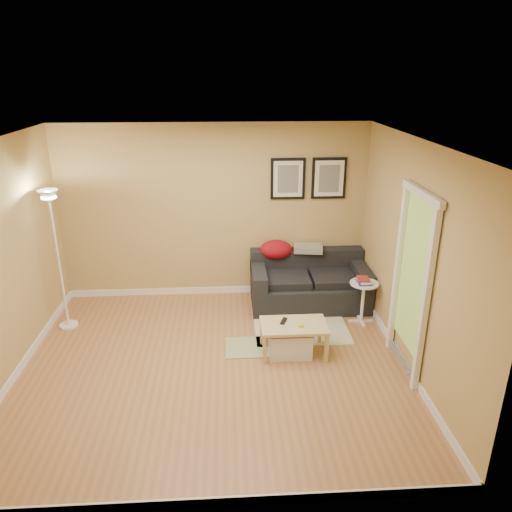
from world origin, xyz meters
name	(u,v)px	position (x,y,z in m)	size (l,w,h in m)	color
floor	(214,365)	(0.00, 0.00, 0.00)	(4.50, 4.50, 0.00)	#A86E48
ceiling	(206,142)	(0.00, 0.00, 2.60)	(4.50, 4.50, 0.00)	white
wall_back	(214,213)	(0.00, 2.00, 1.30)	(4.50, 4.50, 0.00)	tan
wall_front	(203,371)	(0.00, -2.00, 1.30)	(4.50, 4.50, 0.00)	tan
wall_right	(413,259)	(2.25, 0.00, 1.30)	(4.00, 4.00, 0.00)	tan
baseboard_back	(217,290)	(0.00, 1.99, 0.05)	(4.50, 0.02, 0.10)	white
baseboard_front	(209,502)	(0.00, -1.99, 0.05)	(4.50, 0.02, 0.10)	white
baseboard_left	(20,368)	(-2.24, 0.00, 0.05)	(0.02, 4.00, 0.10)	white
baseboard_right	(400,355)	(2.24, 0.00, 0.05)	(0.02, 4.00, 0.10)	white
sofa	(310,281)	(1.38, 1.53, 0.38)	(1.70, 0.90, 0.75)	black
red_throw	(276,250)	(0.91, 1.82, 0.77)	(0.48, 0.36, 0.28)	maroon
plaid_throw	(308,248)	(1.39, 1.82, 0.78)	(0.42, 0.26, 0.10)	tan
framed_print_left	(288,179)	(1.08, 1.98, 1.80)	(0.50, 0.04, 0.60)	black
framed_print_right	(329,178)	(1.68, 1.98, 1.80)	(0.50, 0.04, 0.60)	black
area_rug	(301,329)	(1.16, 0.77, 0.01)	(1.25, 0.85, 0.01)	beige
green_runner	(253,347)	(0.49, 0.37, 0.01)	(0.70, 0.50, 0.01)	#668C4C
coffee_table	(293,339)	(0.97, 0.22, 0.20)	(0.80, 0.49, 0.40)	#D7C183
remote_control	(284,321)	(0.85, 0.29, 0.41)	(0.05, 0.16, 0.02)	black
tape_roll	(300,325)	(1.04, 0.16, 0.41)	(0.07, 0.07, 0.03)	yellow
storage_bin	(290,342)	(0.92, 0.20, 0.16)	(0.54, 0.39, 0.33)	white
side_table	(363,302)	(2.02, 0.95, 0.30)	(0.39, 0.39, 0.59)	white
book_stack	(364,280)	(2.01, 0.94, 0.63)	(0.17, 0.23, 0.07)	#3F3297
floor_lamp	(59,265)	(-2.00, 1.06, 0.90)	(0.25, 0.25, 1.91)	white
doorway	(410,287)	(2.20, -0.15, 1.02)	(0.12, 1.01, 2.13)	white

